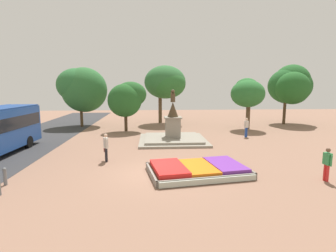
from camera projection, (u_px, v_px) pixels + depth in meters
name	position (u px, v px, depth m)	size (l,w,h in m)	color
ground_plane	(155.00, 174.00, 13.96)	(77.21, 77.21, 0.00)	#8C6651
flower_planter	(197.00, 170.00, 13.87)	(5.57, 4.05, 0.55)	#38281C
statue_monument	(173.00, 134.00, 22.24)	(5.63, 5.63, 4.36)	gray
pedestrian_with_handbag	(106.00, 146.00, 16.11)	(0.39, 0.70, 1.76)	black
pedestrian_near_planter	(246.00, 126.00, 23.90)	(0.50, 0.38, 1.78)	#264CA5
pedestrian_crossing_plaza	(327.00, 162.00, 12.75)	(0.26, 0.57, 1.66)	red
kerb_bollard_mid_a	(5.00, 176.00, 12.28)	(0.17, 0.17, 0.85)	slate
park_tree_far_left	(291.00, 85.00, 32.20)	(5.31, 5.88, 7.32)	#4C3823
park_tree_behind_statue	(166.00, 83.00, 32.41)	(5.11, 5.44, 7.20)	brown
park_tree_far_right	(247.00, 92.00, 28.23)	(3.56, 4.10, 5.54)	brown
park_tree_street_side	(127.00, 98.00, 26.90)	(3.94, 3.42, 5.12)	#4C3823
park_tree_mid_canopy	(83.00, 89.00, 30.36)	(5.68, 4.94, 6.81)	#4C3823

